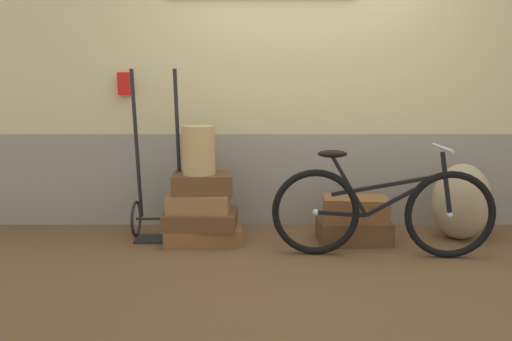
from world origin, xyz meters
TOP-DOWN VIEW (x-y plane):
  - ground at (0.00, 0.00)m, footprint 8.46×5.20m
  - station_building at (0.01, 0.85)m, footprint 6.46×0.74m
  - suitcase_0 at (-0.81, 0.26)m, footprint 0.67×0.49m
  - suitcase_1 at (-0.83, 0.24)m, footprint 0.60×0.43m
  - suitcase_2 at (-0.84, 0.25)m, footprint 0.51×0.37m
  - suitcase_3 at (-0.81, 0.28)m, footprint 0.51×0.38m
  - suitcase_4 at (0.45, 0.25)m, footprint 0.59×0.40m
  - suitcase_5 at (0.46, 0.24)m, footprint 0.56×0.37m
  - wicker_basket at (-0.84, 0.26)m, footprint 0.27×0.27m
  - luggage_trolley at (-1.20, 0.37)m, footprint 0.43×0.38m
  - burlap_sack at (1.36, 0.32)m, footprint 0.48×0.41m
  - bicycle at (0.57, -0.11)m, footprint 1.66×0.46m

SIDE VIEW (x-z plane):
  - ground at x=0.00m, z-range -0.06..0.00m
  - suitcase_0 at x=-0.81m, z-range 0.00..0.13m
  - suitcase_4 at x=0.45m, z-range 0.00..0.19m
  - suitcase_1 at x=-0.83m, z-range 0.13..0.26m
  - suitcase_5 at x=0.46m, z-range 0.19..0.38m
  - luggage_trolley at x=-1.20m, z-range -0.39..1.03m
  - burlap_sack at x=1.36m, z-range 0.00..0.65m
  - suitcase_2 at x=-0.84m, z-range 0.26..0.41m
  - bicycle at x=0.57m, z-range -0.07..0.78m
  - suitcase_3 at x=-0.81m, z-range 0.41..0.57m
  - wicker_basket at x=-0.84m, z-range 0.57..0.97m
  - station_building at x=0.01m, z-range 0.00..2.67m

